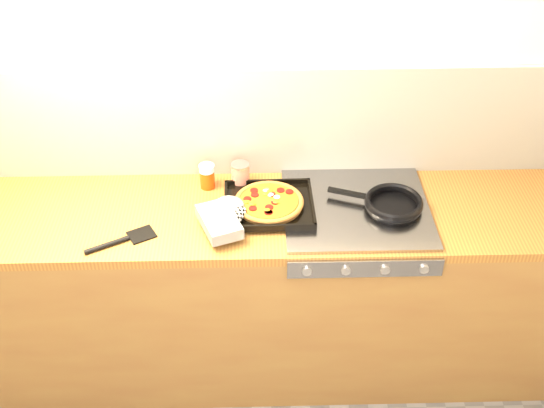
{
  "coord_description": "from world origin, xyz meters",
  "views": [
    {
      "loc": [
        0.04,
        -1.14,
        2.61
      ],
      "look_at": [
        0.1,
        1.08,
        0.95
      ],
      "focal_mm": 45.0,
      "sensor_mm": 36.0,
      "label": 1
    }
  ],
  "objects_px": {
    "pizza_on_tray": "(255,207)",
    "frying_pan": "(392,204)",
    "juice_glass": "(207,176)",
    "tomato_can": "(240,175)"
  },
  "relations": [
    {
      "from": "pizza_on_tray",
      "to": "frying_pan",
      "type": "distance_m",
      "value": 0.56
    },
    {
      "from": "juice_glass",
      "to": "pizza_on_tray",
      "type": "bearing_deg",
      "value": -45.18
    },
    {
      "from": "pizza_on_tray",
      "to": "tomato_can",
      "type": "relative_size",
      "value": 4.28
    },
    {
      "from": "pizza_on_tray",
      "to": "juice_glass",
      "type": "height_order",
      "value": "juice_glass"
    },
    {
      "from": "frying_pan",
      "to": "pizza_on_tray",
      "type": "bearing_deg",
      "value": -178.45
    },
    {
      "from": "pizza_on_tray",
      "to": "frying_pan",
      "type": "bearing_deg",
      "value": 1.55
    },
    {
      "from": "pizza_on_tray",
      "to": "tomato_can",
      "type": "height_order",
      "value": "tomato_can"
    },
    {
      "from": "pizza_on_tray",
      "to": "frying_pan",
      "type": "relative_size",
      "value": 1.16
    },
    {
      "from": "frying_pan",
      "to": "juice_glass",
      "type": "distance_m",
      "value": 0.79
    },
    {
      "from": "tomato_can",
      "to": "juice_glass",
      "type": "xyz_separation_m",
      "value": [
        -0.14,
        -0.0,
        -0.0
      ]
    }
  ]
}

